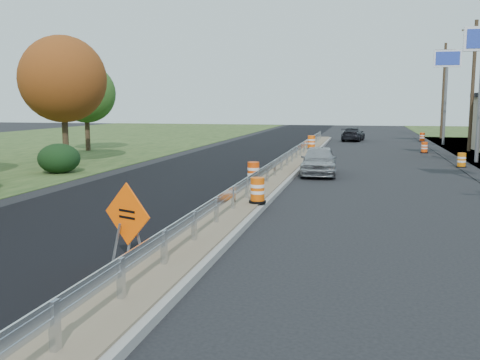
% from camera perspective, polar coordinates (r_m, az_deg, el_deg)
% --- Properties ---
extents(ground, '(140.00, 140.00, 0.00)m').
position_cam_1_polar(ground, '(18.76, 0.75, -2.58)').
color(ground, black).
rests_on(ground, ground).
extents(milled_overlay, '(7.20, 120.00, 0.01)m').
position_cam_1_polar(milled_overlay, '(29.42, -3.48, 1.34)').
color(milled_overlay, black).
rests_on(milled_overlay, ground).
extents(median, '(1.60, 55.00, 0.23)m').
position_cam_1_polar(median, '(26.52, 4.43, 0.81)').
color(median, gray).
rests_on(median, ground).
extents(guardrail, '(0.10, 46.15, 0.72)m').
position_cam_1_polar(guardrail, '(27.43, 4.76, 2.34)').
color(guardrail, silver).
rests_on(guardrail, median).
extents(pylon_sign_north, '(2.20, 0.30, 7.90)m').
position_cam_1_polar(pylon_sign_north, '(48.55, 21.22, 11.14)').
color(pylon_sign_north, slate).
rests_on(pylon_sign_north, ground).
extents(utility_pole_nmid, '(1.90, 0.26, 9.40)m').
position_cam_1_polar(utility_pole_nmid, '(42.71, 23.59, 9.43)').
color(utility_pole_nmid, '#473523').
rests_on(utility_pole_nmid, ground).
extents(utility_pole_north, '(1.90, 0.26, 9.40)m').
position_cam_1_polar(utility_pole_north, '(57.53, 20.88, 9.07)').
color(utility_pole_north, '#473523').
rests_on(utility_pole_north, ground).
extents(hedge_north, '(2.09, 2.09, 1.52)m').
position_cam_1_polar(hedge_north, '(28.40, -18.75, 2.20)').
color(hedge_north, black).
rests_on(hedge_north, ground).
extents(tree_near_red, '(4.95, 4.95, 7.35)m').
position_cam_1_polar(tree_near_red, '(32.75, -18.38, 10.15)').
color(tree_near_red, '#473523').
rests_on(tree_near_red, ground).
extents(tree_near_back, '(4.29, 4.29, 6.37)m').
position_cam_1_polar(tree_near_back, '(41.15, -16.11, 8.85)').
color(tree_near_back, '#473523').
rests_on(tree_near_back, ground).
extents(caution_sign, '(1.25, 0.56, 1.85)m').
position_cam_1_polar(caution_sign, '(11.71, -11.84, -6.98)').
color(caution_sign, white).
rests_on(caution_sign, ground).
extents(barrel_median_near, '(0.57, 0.57, 0.84)m').
position_cam_1_polar(barrel_median_near, '(17.68, 1.88, -1.16)').
color(barrel_median_near, black).
rests_on(barrel_median_near, median).
extents(barrel_median_mid, '(0.60, 0.60, 0.88)m').
position_cam_1_polar(barrel_median_mid, '(22.00, 1.44, 0.74)').
color(barrel_median_mid, black).
rests_on(barrel_median_mid, median).
extents(barrel_median_far, '(0.66, 0.66, 0.97)m').
position_cam_1_polar(barrel_median_far, '(38.99, 7.63, 3.98)').
color(barrel_median_far, black).
rests_on(barrel_median_far, median).
extents(barrel_shoulder_near, '(0.55, 0.55, 0.81)m').
position_cam_1_polar(barrel_shoulder_near, '(31.75, 22.56, 1.92)').
color(barrel_shoulder_near, black).
rests_on(barrel_shoulder_near, ground).
extents(barrel_shoulder_mid, '(0.54, 0.54, 0.79)m').
position_cam_1_polar(barrel_shoulder_mid, '(40.24, 19.07, 3.27)').
color(barrel_shoulder_mid, black).
rests_on(barrel_shoulder_mid, ground).
extents(barrel_shoulder_far, '(0.56, 0.56, 0.83)m').
position_cam_1_polar(barrel_shoulder_far, '(52.28, 18.87, 4.33)').
color(barrel_shoulder_far, black).
rests_on(barrel_shoulder_far, ground).
extents(car_silver, '(1.92, 4.30, 1.44)m').
position_cam_1_polar(car_silver, '(26.59, 8.40, 2.08)').
color(car_silver, '#A5A5A9').
rests_on(car_silver, ground).
extents(car_dark_far, '(2.30, 4.54, 1.26)m').
position_cam_1_polar(car_dark_far, '(51.53, 11.97, 4.80)').
color(car_dark_far, black).
rests_on(car_dark_far, ground).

